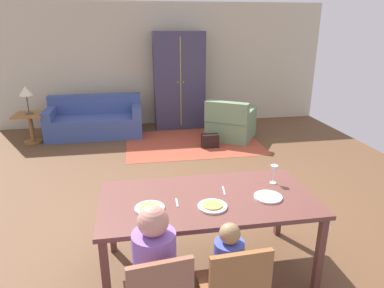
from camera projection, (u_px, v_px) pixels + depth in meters
The scene contains 20 objects.
ground_plane at pixel (186, 180), 5.21m from camera, with size 7.46×6.51×0.02m, color brown.
back_wall at pixel (163, 65), 7.84m from camera, with size 7.46×0.10×2.70m, color beige.
dining_table at pixel (208, 204), 3.08m from camera, with size 1.91×0.97×0.76m.
plate_near_man at pixel (150, 208), 2.86m from camera, with size 0.25×0.25×0.02m, color silver.
pizza_near_man at pixel (150, 207), 2.86m from camera, with size 0.17×0.17×0.01m, color #DA9E4E.
plate_near_child at pixel (213, 206), 2.89m from camera, with size 0.25×0.25×0.02m, color silver.
pizza_near_child at pixel (213, 205), 2.89m from camera, with size 0.17×0.17×0.01m, color gold.
plate_near_woman at pixel (268, 197), 3.05m from camera, with size 0.25×0.25×0.02m, color silver.
wine_glass at pixel (274, 171), 3.30m from camera, with size 0.07×0.07×0.19m.
fork at pixel (177, 202), 2.97m from camera, with size 0.02×0.15×0.01m, color silver.
knife at pixel (224, 191), 3.18m from camera, with size 0.01×0.17×0.01m, color silver.
person_man at pixel (155, 279), 2.43m from camera, with size 0.31×0.41×1.11m.
person_child at pixel (226, 280), 2.54m from camera, with size 0.22×0.29×0.92m.
area_rug at pixel (193, 143), 6.80m from camera, with size 2.60×1.80×0.01m, color #A6432E.
couch at pixel (95, 121), 7.19m from camera, with size 1.91×0.86×0.82m.
armchair at pixel (230, 124), 6.97m from camera, with size 1.18×1.18×0.82m.
armoire at pixel (179, 80), 7.62m from camera, with size 1.10×0.59×2.10m.
side_table at pixel (31, 124), 6.74m from camera, with size 0.56×0.56×0.58m.
table_lamp at pixel (26, 92), 6.53m from camera, with size 0.26×0.26×0.54m.
handbag at pixel (210, 141), 6.52m from camera, with size 0.32×0.16×0.26m, color black.
Camera 1 is at (-0.71, -4.03, 2.22)m, focal length 32.09 mm.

